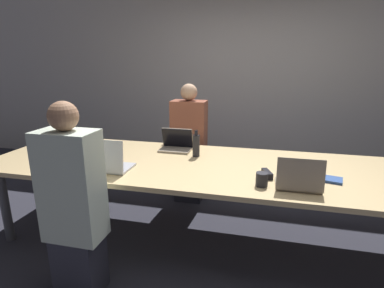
{
  "coord_description": "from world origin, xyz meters",
  "views": [
    {
      "loc": [
        0.24,
        -2.47,
        1.65
      ],
      "look_at": [
        -0.38,
        0.1,
        0.92
      ],
      "focal_mm": 28.0,
      "sensor_mm": 36.0,
      "label": 1
    }
  ],
  "objects_px": {
    "bottle_far_midleft": "(196,145)",
    "stapler": "(267,174)",
    "person_far_midleft": "(189,146)",
    "laptop_far_midleft": "(176,144)",
    "laptop_near_midright": "(299,180)",
    "laptop_near_left": "(107,162)",
    "person_near_left": "(74,207)",
    "cup_near_midright": "(262,179)"
  },
  "relations": [
    {
      "from": "laptop_near_midright",
      "to": "laptop_near_left",
      "type": "xyz_separation_m",
      "value": [
        -1.51,
        0.02,
        0.01
      ]
    },
    {
      "from": "person_near_left",
      "to": "stapler",
      "type": "bearing_deg",
      "value": -153.04
    },
    {
      "from": "laptop_near_left",
      "to": "person_far_midleft",
      "type": "bearing_deg",
      "value": -108.33
    },
    {
      "from": "stapler",
      "to": "cup_near_midright",
      "type": "bearing_deg",
      "value": -121.64
    },
    {
      "from": "laptop_near_midright",
      "to": "cup_near_midright",
      "type": "relative_size",
      "value": 3.1
    },
    {
      "from": "laptop_far_midleft",
      "to": "bottle_far_midleft",
      "type": "xyz_separation_m",
      "value": [
        0.25,
        -0.16,
        0.05
      ]
    },
    {
      "from": "laptop_near_midright",
      "to": "cup_near_midright",
      "type": "height_order",
      "value": "laptop_near_midright"
    },
    {
      "from": "person_far_midleft",
      "to": "stapler",
      "type": "height_order",
      "value": "person_far_midleft"
    },
    {
      "from": "bottle_far_midleft",
      "to": "person_near_left",
      "type": "bearing_deg",
      "value": -121.08
    },
    {
      "from": "bottle_far_midleft",
      "to": "laptop_near_left",
      "type": "xyz_separation_m",
      "value": [
        -0.63,
        -0.56,
        -0.03
      ]
    },
    {
      "from": "laptop_far_midleft",
      "to": "cup_near_midright",
      "type": "height_order",
      "value": "laptop_far_midleft"
    },
    {
      "from": "person_far_midleft",
      "to": "cup_near_midright",
      "type": "bearing_deg",
      "value": -54.99
    },
    {
      "from": "bottle_far_midleft",
      "to": "laptop_near_left",
      "type": "bearing_deg",
      "value": -138.17
    },
    {
      "from": "laptop_near_left",
      "to": "stapler",
      "type": "xyz_separation_m",
      "value": [
        1.29,
        0.18,
        -0.06
      ]
    },
    {
      "from": "bottle_far_midleft",
      "to": "stapler",
      "type": "distance_m",
      "value": 0.77
    },
    {
      "from": "bottle_far_midleft",
      "to": "laptop_far_midleft",
      "type": "bearing_deg",
      "value": 146.24
    },
    {
      "from": "person_far_midleft",
      "to": "person_near_left",
      "type": "relative_size",
      "value": 1.0
    },
    {
      "from": "laptop_near_midright",
      "to": "stapler",
      "type": "relative_size",
      "value": 2.04
    },
    {
      "from": "person_near_left",
      "to": "bottle_far_midleft",
      "type": "bearing_deg",
      "value": -121.08
    },
    {
      "from": "laptop_near_midright",
      "to": "person_near_left",
      "type": "relative_size",
      "value": 0.22
    },
    {
      "from": "laptop_far_midleft",
      "to": "laptop_near_midright",
      "type": "distance_m",
      "value": 1.35
    },
    {
      "from": "laptop_far_midleft",
      "to": "laptop_near_left",
      "type": "bearing_deg",
      "value": -117.81
    },
    {
      "from": "person_near_left",
      "to": "laptop_far_midleft",
      "type": "bearing_deg",
      "value": -107.62
    },
    {
      "from": "person_far_midleft",
      "to": "bottle_far_midleft",
      "type": "xyz_separation_m",
      "value": [
        0.23,
        -0.64,
        0.2
      ]
    },
    {
      "from": "person_far_midleft",
      "to": "laptop_far_midleft",
      "type": "bearing_deg",
      "value": -91.79
    },
    {
      "from": "laptop_near_midright",
      "to": "laptop_near_left",
      "type": "height_order",
      "value": "laptop_near_left"
    },
    {
      "from": "person_far_midleft",
      "to": "stapler",
      "type": "bearing_deg",
      "value": -48.95
    },
    {
      "from": "cup_near_midright",
      "to": "person_near_left",
      "type": "distance_m",
      "value": 1.35
    },
    {
      "from": "person_near_left",
      "to": "person_far_midleft",
      "type": "bearing_deg",
      "value": -103.32
    },
    {
      "from": "laptop_near_midright",
      "to": "person_near_left",
      "type": "xyz_separation_m",
      "value": [
        -1.51,
        -0.46,
        -0.16
      ]
    },
    {
      "from": "bottle_far_midleft",
      "to": "person_far_midleft",
      "type": "bearing_deg",
      "value": 109.84
    },
    {
      "from": "bottle_far_midleft",
      "to": "laptop_near_midright",
      "type": "bearing_deg",
      "value": -33.52
    },
    {
      "from": "laptop_far_midleft",
      "to": "person_far_midleft",
      "type": "distance_m",
      "value": 0.5
    },
    {
      "from": "person_far_midleft",
      "to": "laptop_near_left",
      "type": "distance_m",
      "value": 1.28
    },
    {
      "from": "person_far_midleft",
      "to": "laptop_near_midright",
      "type": "bearing_deg",
      "value": -47.75
    },
    {
      "from": "person_far_midleft",
      "to": "cup_near_midright",
      "type": "xyz_separation_m",
      "value": [
        0.86,
        -1.22,
        0.14
      ]
    },
    {
      "from": "person_near_left",
      "to": "cup_near_midright",
      "type": "bearing_deg",
      "value": -159.7
    },
    {
      "from": "laptop_far_midleft",
      "to": "person_near_left",
      "type": "height_order",
      "value": "person_near_left"
    },
    {
      "from": "bottle_far_midleft",
      "to": "laptop_near_midright",
      "type": "relative_size",
      "value": 0.81
    },
    {
      "from": "laptop_near_left",
      "to": "person_near_left",
      "type": "distance_m",
      "value": 0.51
    },
    {
      "from": "cup_near_midright",
      "to": "laptop_near_left",
      "type": "xyz_separation_m",
      "value": [
        -1.25,
        0.02,
        0.03
      ]
    },
    {
      "from": "laptop_far_midleft",
      "to": "bottle_far_midleft",
      "type": "relative_size",
      "value": 1.24
    }
  ]
}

